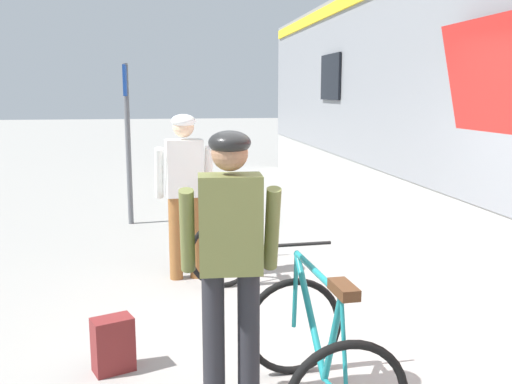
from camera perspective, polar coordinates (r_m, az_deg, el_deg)
ground_plane at (r=4.58m, az=9.32°, el=-15.79°), size 80.00×80.00×0.00m
cyclist_near_in_olive at (r=3.47m, az=-2.59°, el=-5.54°), size 0.62×0.33×1.76m
cyclist_far_in_white at (r=6.01m, az=-7.19°, el=1.03°), size 0.63×0.34×1.76m
bicycle_near_teal at (r=3.65m, az=6.16°, el=-15.76°), size 0.77×1.11×0.99m
bicycle_far_red at (r=6.29m, az=-3.90°, el=-4.58°), size 0.73×1.08×0.99m
backpack_on_platform at (r=4.33m, az=-14.17°, el=-14.63°), size 0.33×0.27×0.40m
platform_sign_post at (r=8.69m, az=-12.83°, el=7.37°), size 0.08×0.70×2.40m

